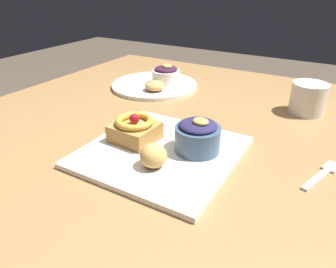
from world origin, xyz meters
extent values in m
cube|color=olive|center=(0.00, 0.00, 0.71)|extent=(1.21, 1.08, 0.04)
cylinder|color=olive|center=(-0.51, 0.45, 0.34)|extent=(0.07, 0.07, 0.69)
cube|color=white|center=(0.00, -0.16, 0.74)|extent=(0.30, 0.30, 0.01)
cube|color=#B77F3D|center=(-0.07, -0.16, 0.76)|extent=(0.10, 0.09, 0.04)
torus|color=gold|center=(-0.07, -0.16, 0.79)|extent=(0.09, 0.09, 0.01)
sphere|color=maroon|center=(-0.07, -0.16, 0.79)|extent=(0.02, 0.02, 0.02)
cylinder|color=#3D5675|center=(0.06, -0.13, 0.77)|extent=(0.09, 0.09, 0.05)
ellipsoid|color=#28234C|center=(0.06, -0.13, 0.80)|extent=(0.08, 0.08, 0.02)
ellipsoid|color=#E5CC56|center=(0.07, -0.13, 0.81)|extent=(0.03, 0.03, 0.01)
ellipsoid|color=gold|center=(0.01, -0.06, 0.76)|extent=(0.04, 0.04, 0.03)
ellipsoid|color=tan|center=(0.02, -0.22, 0.76)|extent=(0.05, 0.05, 0.05)
cylinder|color=white|center=(-0.25, 0.20, 0.74)|extent=(0.28, 0.28, 0.01)
cylinder|color=white|center=(-0.22, 0.22, 0.76)|extent=(0.09, 0.09, 0.04)
ellipsoid|color=#38192D|center=(-0.22, 0.22, 0.79)|extent=(0.08, 0.08, 0.02)
ellipsoid|color=#E5CC56|center=(-0.21, 0.21, 0.80)|extent=(0.03, 0.03, 0.01)
ellipsoid|color=tan|center=(-0.21, 0.14, 0.76)|extent=(0.06, 0.06, 0.03)
cube|color=silver|center=(0.29, -0.10, 0.73)|extent=(0.04, 0.09, 0.00)
cube|color=silver|center=(0.31, -0.04, 0.73)|extent=(0.04, 0.04, 0.00)
cylinder|color=silver|center=(0.22, 0.22, 0.77)|extent=(0.09, 0.09, 0.08)
camera|label=1|loc=(0.29, -0.63, 1.06)|focal=33.07mm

